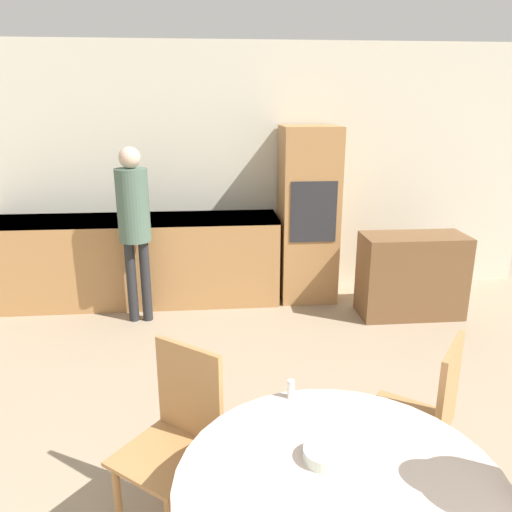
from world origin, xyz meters
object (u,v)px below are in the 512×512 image
object	(u,v)px
sideboard	(411,275)
chair_far_right	(425,415)
oven_unit	(308,215)
chair_far_left	(178,432)
person_standing	(134,215)
bowl_near	(325,454)

from	to	relation	value
sideboard	chair_far_right	bearing A→B (deg)	-110.55
oven_unit	chair_far_right	world-z (taller)	oven_unit
chair_far_left	person_standing	size ratio (longest dim) A/B	0.57
chair_far_left	bowl_near	world-z (taller)	chair_far_left
sideboard	chair_far_right	world-z (taller)	chair_far_right
person_standing	bowl_near	xyz separation A→B (m)	(1.10, -2.96, -0.28)
bowl_near	chair_far_left	bearing A→B (deg)	140.42
oven_unit	chair_far_left	distance (m)	3.21
sideboard	chair_far_left	bearing A→B (deg)	-131.31
sideboard	person_standing	bearing A→B (deg)	177.91
sideboard	person_standing	size ratio (longest dim) A/B	0.60
chair_far_left	person_standing	distance (m)	2.58
bowl_near	person_standing	bearing A→B (deg)	110.43
oven_unit	person_standing	bearing A→B (deg)	-163.83
sideboard	chair_far_right	distance (m)	2.52
oven_unit	person_standing	size ratio (longest dim) A/B	1.09
chair_far_right	bowl_near	size ratio (longest dim) A/B	5.68
oven_unit	person_standing	distance (m)	1.77
person_standing	sideboard	bearing A→B (deg)	-2.09
person_standing	bowl_near	size ratio (longest dim) A/B	9.93
chair_far_left	bowl_near	bearing A→B (deg)	-1.34
chair_far_right	bowl_near	bearing A→B (deg)	-13.59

